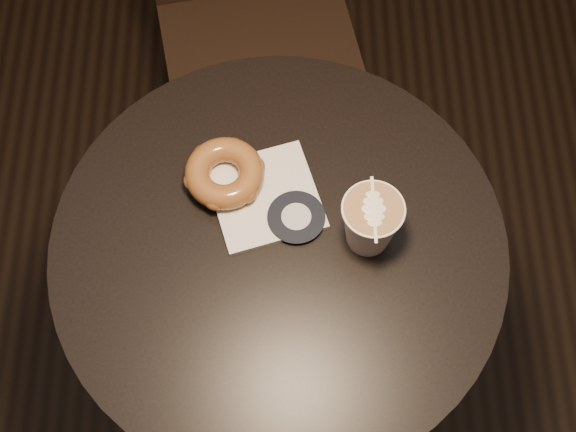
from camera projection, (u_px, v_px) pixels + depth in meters
The scene contains 4 objects.
cafe_table at pixel (280, 289), 1.40m from camera, with size 0.70×0.70×0.75m.
pastry_bag at pixel (265, 196), 1.25m from camera, with size 0.16×0.16×0.01m, color silver.
doughnut at pixel (224, 173), 1.24m from camera, with size 0.12×0.12×0.04m, color brown.
latte_cup at pixel (370, 223), 1.18m from camera, with size 0.09×0.09×0.10m, color white, non-canonical shape.
Camera 1 is at (0.01, -0.48, 1.87)m, focal length 50.00 mm.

